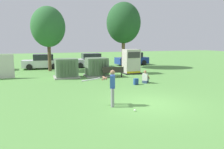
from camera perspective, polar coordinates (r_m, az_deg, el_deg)
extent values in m
plane|color=#5B9947|center=(10.96, 9.84, -7.67)|extent=(96.00, 96.00, 0.00)
cube|color=#9E9B93|center=(18.70, -11.89, -0.64)|extent=(2.10, 1.70, 0.12)
cube|color=#607A5B|center=(18.59, -11.97, 1.83)|extent=(1.80, 1.40, 1.50)
cube|color=#52684E|center=(17.77, -13.67, 1.45)|extent=(0.06, 0.12, 1.27)
cube|color=#52684E|center=(17.79, -12.85, 1.49)|extent=(0.06, 0.12, 1.27)
cube|color=#52684E|center=(17.82, -12.04, 1.53)|extent=(0.06, 0.12, 1.27)
cube|color=#52684E|center=(17.86, -11.23, 1.57)|extent=(0.06, 0.12, 1.27)
cube|color=#52684E|center=(17.90, -10.42, 1.61)|extent=(0.06, 0.12, 1.27)
cube|color=#52684E|center=(17.94, -9.62, 1.64)|extent=(0.06, 0.12, 1.27)
cube|color=#9E9B93|center=(19.09, -4.07, -0.28)|extent=(2.10, 1.70, 0.12)
cube|color=#607A5B|center=(18.97, -4.10, 2.14)|extent=(1.80, 1.40, 1.50)
cube|color=#52684E|center=(18.08, -5.40, 1.79)|extent=(0.06, 0.12, 1.27)
cube|color=#52684E|center=(18.15, -4.62, 1.82)|extent=(0.06, 0.12, 1.27)
cube|color=#52684E|center=(18.21, -3.84, 1.86)|extent=(0.06, 0.12, 1.27)
cube|color=#52684E|center=(18.28, -3.07, 1.89)|extent=(0.06, 0.12, 1.27)
cube|color=#52684E|center=(18.36, -2.31, 1.93)|extent=(0.06, 0.12, 1.27)
cube|color=#52684E|center=(18.43, -1.55, 1.96)|extent=(0.06, 0.12, 1.27)
cube|color=#262626|center=(20.72, 5.03, 0.41)|extent=(1.60, 1.40, 0.10)
cube|color=beige|center=(20.58, 5.08, 3.58)|extent=(1.40, 1.20, 2.20)
cube|color=#383838|center=(19.97, 5.85, 5.15)|extent=(1.19, 0.04, 0.55)
cube|color=yellow|center=(20.14, 5.77, 0.59)|extent=(1.33, 0.04, 0.16)
cube|color=#2D2823|center=(18.39, 0.23, 0.63)|extent=(1.84, 0.68, 0.05)
cube|color=#2D2823|center=(18.18, 0.33, 1.31)|extent=(1.78, 0.33, 0.44)
cylinder|color=#2D2823|center=(18.44, -2.19, -0.10)|extent=(0.06, 0.06, 0.42)
cylinder|color=#2D2823|center=(18.72, 2.45, 0.03)|extent=(0.06, 0.06, 0.42)
cylinder|color=#2D2823|center=(18.17, -2.06, -0.24)|extent=(0.06, 0.06, 0.42)
cylinder|color=#2D2823|center=(18.45, 2.64, -0.10)|extent=(0.06, 0.06, 0.42)
cylinder|color=gray|center=(10.20, 0.13, -6.22)|extent=(0.16, 0.16, 0.88)
cylinder|color=gray|center=(10.66, 0.17, -5.54)|extent=(0.16, 0.16, 0.88)
cube|color=#3359B2|center=(10.27, 0.15, -1.88)|extent=(0.36, 0.46, 0.60)
sphere|color=#9E7051|center=(10.19, 0.15, 0.58)|extent=(0.23, 0.23, 0.23)
cylinder|color=#9E7051|center=(10.16, -1.97, -1.08)|extent=(0.42, 0.47, 0.09)
cylinder|color=#9E7051|center=(10.34, -1.92, -0.90)|extent=(0.10, 0.54, 0.09)
cylinder|color=#B2B2B7|center=(10.32, -5.72, -1.38)|extent=(0.82, 0.36, 0.21)
sphere|color=#B2B2B7|center=(10.26, -3.37, -0.98)|extent=(0.08, 0.08, 0.08)
sphere|color=white|center=(9.77, 6.04, -9.37)|extent=(0.09, 0.09, 0.09)
cube|color=#384C75|center=(16.09, 8.67, -1.94)|extent=(0.41, 0.41, 0.20)
cube|color=white|center=(16.02, 8.70, -0.68)|extent=(0.41, 0.41, 0.52)
sphere|color=#9E7051|center=(15.96, 8.73, 0.70)|extent=(0.22, 0.22, 0.22)
cylinder|color=#384C75|center=(16.30, 8.54, -1.36)|extent=(0.40, 0.42, 0.13)
cylinder|color=#384C75|center=(16.52, 8.74, -1.22)|extent=(0.29, 0.30, 0.46)
cylinder|color=#384C75|center=(16.26, 9.22, -1.41)|extent=(0.40, 0.42, 0.13)
cylinder|color=#384C75|center=(16.47, 9.41, -1.26)|extent=(0.29, 0.30, 0.46)
cylinder|color=#9E7051|center=(16.30, 8.11, -0.66)|extent=(0.34, 0.36, 0.32)
cylinder|color=#9E7051|center=(16.19, 9.68, -0.76)|extent=(0.34, 0.36, 0.32)
cube|color=#264C8C|center=(15.48, 6.33, -1.87)|extent=(0.33, 0.21, 0.44)
cube|color=navy|center=(15.38, 6.56, -2.19)|extent=(0.23, 0.07, 0.22)
cylinder|color=brown|center=(23.13, -16.17, 4.30)|extent=(0.34, 0.34, 2.77)
ellipsoid|color=#2D6633|center=(23.10, -16.51, 11.99)|extent=(3.40, 3.40, 4.04)
cylinder|color=brown|center=(25.19, 3.00, 5.42)|extent=(0.39, 0.39, 3.15)
ellipsoid|color=#235128|center=(25.22, 3.06, 13.45)|extent=(3.87, 3.87, 4.60)
cylinder|color=black|center=(25.01, -27.24, 1.54)|extent=(0.65, 0.26, 0.64)
cylinder|color=black|center=(26.70, -26.99, 1.96)|extent=(0.65, 0.26, 0.64)
cube|color=silver|center=(25.36, -17.94, 2.78)|extent=(4.29, 1.93, 0.80)
cube|color=#262B33|center=(25.29, -17.67, 4.41)|extent=(2.18, 1.67, 0.64)
cylinder|color=black|center=(24.61, -20.98, 1.83)|extent=(0.65, 0.25, 0.64)
cylinder|color=black|center=(26.29, -20.70, 2.27)|extent=(0.65, 0.25, 0.64)
cylinder|color=black|center=(24.54, -14.91, 2.11)|extent=(0.65, 0.25, 0.64)
cylinder|color=black|center=(26.23, -15.02, 2.52)|extent=(0.65, 0.25, 0.64)
cube|color=silver|center=(25.77, -5.84, 3.26)|extent=(4.25, 1.82, 0.80)
cube|color=#262B33|center=(25.74, -5.54, 4.86)|extent=(2.14, 1.62, 0.64)
cylinder|color=black|center=(24.72, -8.36, 2.36)|extent=(0.65, 0.24, 0.64)
cylinder|color=black|center=(26.39, -8.99, 2.76)|extent=(0.65, 0.24, 0.64)
cylinder|color=black|center=(25.29, -2.53, 2.59)|extent=(0.65, 0.24, 0.64)
cylinder|color=black|center=(26.92, -3.50, 2.97)|extent=(0.65, 0.24, 0.64)
cube|color=navy|center=(28.00, 5.25, 3.71)|extent=(4.32, 2.02, 0.80)
cube|color=#262B33|center=(28.02, 5.54, 5.19)|extent=(2.21, 1.72, 0.64)
cylinder|color=black|center=(26.67, 3.69, 2.91)|extent=(0.66, 0.27, 0.64)
cylinder|color=black|center=(28.18, 2.08, 3.25)|extent=(0.66, 0.27, 0.64)
cylinder|color=black|center=(27.97, 8.43, 3.11)|extent=(0.66, 0.27, 0.64)
cylinder|color=black|center=(29.41, 6.65, 3.43)|extent=(0.66, 0.27, 0.64)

